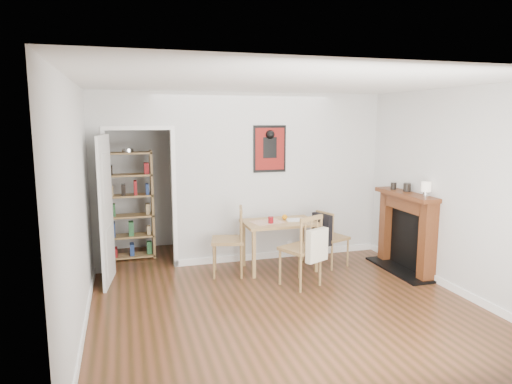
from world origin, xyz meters
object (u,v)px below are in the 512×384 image
object	(u,v)px
dining_table	(279,227)
ceramic_jar_a	(407,187)
bookshelf	(130,206)
red_glass	(271,220)
mantel_lamp	(426,188)
ceramic_jar_b	(394,186)
chair_right	(331,237)
chair_front	(301,249)
notebook	(296,220)
orange_fruit	(285,217)
chair_left	(228,241)
fireplace	(407,229)

from	to	relation	value
dining_table	ceramic_jar_a	xyz separation A→B (m)	(1.78, -0.50, 0.59)
bookshelf	red_glass	size ratio (longest dim) A/B	17.58
mantel_lamp	ceramic_jar_b	distance (m)	0.70
chair_right	mantel_lamp	world-z (taller)	mantel_lamp
chair_front	ceramic_jar_b	bearing A→B (deg)	15.41
notebook	red_glass	bearing A→B (deg)	-168.20
orange_fruit	notebook	size ratio (longest dim) A/B	0.28
chair_right	red_glass	xyz separation A→B (m)	(-0.96, 0.00, 0.33)
chair_front	chair_left	bearing A→B (deg)	140.14
dining_table	red_glass	xyz separation A→B (m)	(-0.16, -0.09, 0.14)
ceramic_jar_a	orange_fruit	bearing A→B (deg)	160.66
dining_table	mantel_lamp	xyz separation A→B (m)	(1.76, -0.96, 0.65)
red_glass	orange_fruit	distance (m)	0.32
mantel_lamp	chair_right	bearing A→B (deg)	137.76
dining_table	orange_fruit	xyz separation A→B (m)	(0.11, 0.08, 0.13)
chair_left	fireplace	xyz separation A→B (m)	(2.56, -0.54, 0.12)
red_glass	notebook	world-z (taller)	red_glass
fireplace	bookshelf	bearing A→B (deg)	155.61
chair_left	chair_front	world-z (taller)	chair_left
chair_left	red_glass	distance (m)	0.69
fireplace	chair_left	bearing A→B (deg)	168.05
orange_fruit	ceramic_jar_b	xyz separation A→B (m)	(1.60, -0.35, 0.45)
dining_table	chair_front	size ratio (longest dim) A/B	1.08
mantel_lamp	ceramic_jar_b	world-z (taller)	mantel_lamp
fireplace	dining_table	bearing A→B (deg)	162.32
mantel_lamp	ceramic_jar_b	xyz separation A→B (m)	(-0.05, 0.70, -0.08)
dining_table	ceramic_jar_b	xyz separation A→B (m)	(1.71, -0.27, 0.58)
chair_front	fireplace	distance (m)	1.73
mantel_lamp	fireplace	bearing A→B (deg)	88.21
chair_left	red_glass	bearing A→B (deg)	-5.94
chair_front	orange_fruit	distance (m)	0.85
bookshelf	mantel_lamp	bearing A→B (deg)	-29.17
chair_left	bookshelf	xyz separation A→B (m)	(-1.30, 1.21, 0.36)
chair_right	bookshelf	size ratio (longest dim) A/B	0.50
red_glass	fireplace	bearing A→B (deg)	-13.83
red_glass	mantel_lamp	world-z (taller)	mantel_lamp
dining_table	ceramic_jar_b	size ratio (longest dim) A/B	10.06
fireplace	ceramic_jar_b	xyz separation A→B (m)	(-0.06, 0.30, 0.60)
chair_right	notebook	size ratio (longest dim) A/B	3.04
fireplace	ceramic_jar_b	distance (m)	0.67
ceramic_jar_b	red_glass	bearing A→B (deg)	174.57
chair_front	mantel_lamp	xyz separation A→B (m)	(1.71, -0.24, 0.79)
notebook	ceramic_jar_b	xyz separation A→B (m)	(1.45, -0.27, 0.48)
dining_table	fireplace	xyz separation A→B (m)	(1.77, -0.56, -0.02)
bookshelf	chair_left	bearing A→B (deg)	-42.91
chair_front	fireplace	xyz separation A→B (m)	(1.72, 0.16, 0.12)
notebook	chair_front	bearing A→B (deg)	-105.69
bookshelf	notebook	xyz separation A→B (m)	(2.34, -1.18, -0.12)
chair_right	bookshelf	world-z (taller)	bookshelf
bookshelf	ceramic_jar_a	world-z (taller)	bookshelf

